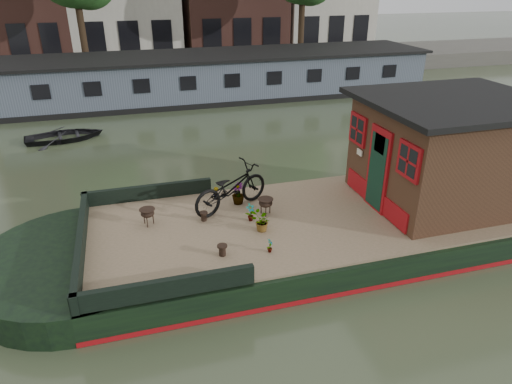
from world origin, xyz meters
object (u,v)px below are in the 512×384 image
object	(u,v)px
dinghy	(64,132)
potted_plant_a	(250,213)
cabin	(448,150)
bicycle	(231,188)
brazier_rear	(266,207)
brazier_front	(148,217)

from	to	relation	value
dinghy	potted_plant_a	bearing A→B (deg)	-161.13
dinghy	cabin	bearing A→B (deg)	-143.01
bicycle	potted_plant_a	bearing A→B (deg)	176.35
cabin	potted_plant_a	distance (m)	4.76
brazier_rear	dinghy	xyz separation A→B (m)	(-4.99, 8.79, -0.56)
brazier_rear	dinghy	size ratio (longest dim) A/B	0.14
bicycle	potted_plant_a	xyz separation A→B (m)	(0.26, -0.69, -0.31)
potted_plant_a	brazier_front	bearing A→B (deg)	168.28
brazier_front	potted_plant_a	bearing A→B (deg)	-11.72
potted_plant_a	brazier_front	world-z (taller)	potted_plant_a
bicycle	brazier_rear	bearing A→B (deg)	-151.46
potted_plant_a	brazier_front	distance (m)	2.19
potted_plant_a	brazier_front	xyz separation A→B (m)	(-2.14, 0.44, -0.01)
cabin	brazier_front	bearing A→B (deg)	174.60
dinghy	bicycle	bearing A→B (deg)	-160.62
cabin	brazier_front	xyz separation A→B (m)	(-6.79, 0.64, -1.04)
bicycle	brazier_front	world-z (taller)	bicycle
cabin	brazier_front	size ratio (longest dim) A/B	10.58
potted_plant_a	dinghy	size ratio (longest dim) A/B	0.15
bicycle	brazier_front	bearing A→B (deg)	73.36
potted_plant_a	dinghy	distance (m)	10.10
cabin	brazier_front	distance (m)	6.90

